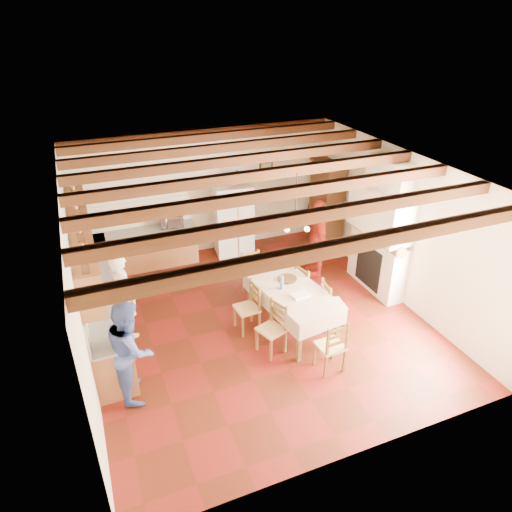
% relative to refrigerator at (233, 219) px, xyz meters
% --- Properties ---
extents(floor, '(6.00, 6.50, 0.02)m').
position_rel_refrigerator_xyz_m(floor, '(-0.55, -2.86, -0.88)').
color(floor, '#4C180C').
rests_on(floor, ground).
extents(ceiling, '(6.00, 6.50, 0.02)m').
position_rel_refrigerator_xyz_m(ceiling, '(-0.55, -2.86, 2.14)').
color(ceiling, white).
rests_on(ceiling, ground).
extents(wall_back, '(6.00, 0.02, 3.00)m').
position_rel_refrigerator_xyz_m(wall_back, '(-0.55, 0.40, 0.63)').
color(wall_back, beige).
rests_on(wall_back, ground).
extents(wall_front, '(6.00, 0.02, 3.00)m').
position_rel_refrigerator_xyz_m(wall_front, '(-0.55, -6.12, 0.63)').
color(wall_front, beige).
rests_on(wall_front, ground).
extents(wall_left, '(0.02, 6.50, 3.00)m').
position_rel_refrigerator_xyz_m(wall_left, '(-3.56, -2.86, 0.63)').
color(wall_left, beige).
rests_on(wall_left, ground).
extents(wall_right, '(0.02, 6.50, 3.00)m').
position_rel_refrigerator_xyz_m(wall_right, '(2.46, -2.86, 0.63)').
color(wall_right, beige).
rests_on(wall_right, ground).
extents(ceiling_beams, '(6.00, 6.30, 0.16)m').
position_rel_refrigerator_xyz_m(ceiling_beams, '(-0.55, -2.86, 2.04)').
color(ceiling_beams, '#3B1C0F').
rests_on(ceiling_beams, ground).
extents(lower_cabinets_left, '(0.60, 4.30, 0.86)m').
position_rel_refrigerator_xyz_m(lower_cabinets_left, '(-3.25, -1.81, -0.44)').
color(lower_cabinets_left, brown).
rests_on(lower_cabinets_left, ground).
extents(lower_cabinets_back, '(2.30, 0.60, 0.86)m').
position_rel_refrigerator_xyz_m(lower_cabinets_back, '(-2.10, 0.09, -0.44)').
color(lower_cabinets_back, brown).
rests_on(lower_cabinets_back, ground).
extents(countertop_left, '(0.62, 4.30, 0.04)m').
position_rel_refrigerator_xyz_m(countertop_left, '(-3.25, -1.81, 0.01)').
color(countertop_left, slate).
rests_on(countertop_left, lower_cabinets_left).
extents(countertop_back, '(2.34, 0.62, 0.04)m').
position_rel_refrigerator_xyz_m(countertop_back, '(-2.10, 0.09, 0.01)').
color(countertop_back, slate).
rests_on(countertop_back, lower_cabinets_back).
extents(backsplash_left, '(0.03, 4.30, 0.60)m').
position_rel_refrigerator_xyz_m(backsplash_left, '(-3.54, -1.81, 0.33)').
color(backsplash_left, beige).
rests_on(backsplash_left, ground).
extents(backsplash_back, '(2.30, 0.03, 0.60)m').
position_rel_refrigerator_xyz_m(backsplash_back, '(-2.10, 0.38, 0.33)').
color(backsplash_back, beige).
rests_on(backsplash_back, ground).
extents(upper_cabinets, '(0.35, 4.20, 0.70)m').
position_rel_refrigerator_xyz_m(upper_cabinets, '(-3.38, -1.81, 0.98)').
color(upper_cabinets, brown).
rests_on(upper_cabinets, ground).
extents(fireplace, '(0.56, 1.60, 2.80)m').
position_rel_refrigerator_xyz_m(fireplace, '(2.17, -2.66, 0.53)').
color(fireplace, beige).
rests_on(fireplace, ground).
extents(wall_picture, '(0.34, 0.03, 0.42)m').
position_rel_refrigerator_xyz_m(wall_picture, '(1.00, 0.37, 0.98)').
color(wall_picture, black).
rests_on(wall_picture, ground).
extents(refrigerator, '(0.95, 0.82, 1.74)m').
position_rel_refrigerator_xyz_m(refrigerator, '(0.00, 0.00, 0.00)').
color(refrigerator, white).
rests_on(refrigerator, floor).
extents(hutch, '(0.64, 1.23, 2.13)m').
position_rel_refrigerator_xyz_m(hutch, '(2.20, -0.52, 0.19)').
color(hutch, '#3A2013').
rests_on(hutch, floor).
extents(dining_table, '(1.22, 2.03, 0.84)m').
position_rel_refrigerator_xyz_m(dining_table, '(-0.03, -3.25, -0.12)').
color(dining_table, beige).
rests_on(dining_table, floor).
extents(chandelier, '(0.47, 0.47, 0.03)m').
position_rel_refrigerator_xyz_m(chandelier, '(-0.03, -3.25, 1.38)').
color(chandelier, black).
rests_on(chandelier, ground).
extents(chair_left_near, '(0.52, 0.53, 0.96)m').
position_rel_refrigerator_xyz_m(chair_left_near, '(-0.65, -3.76, -0.39)').
color(chair_left_near, brown).
rests_on(chair_left_near, floor).
extents(chair_left_far, '(0.43, 0.45, 0.96)m').
position_rel_refrigerator_xyz_m(chair_left_far, '(-0.81, -3.01, -0.39)').
color(chair_left_far, brown).
rests_on(chair_left_far, floor).
extents(chair_right_near, '(0.44, 0.46, 0.96)m').
position_rel_refrigerator_xyz_m(chair_right_near, '(0.71, -3.50, -0.39)').
color(chair_right_near, brown).
rests_on(chair_right_near, floor).
extents(chair_right_far, '(0.48, 0.50, 0.96)m').
position_rel_refrigerator_xyz_m(chair_right_far, '(0.56, -2.77, -0.39)').
color(chair_right_far, brown).
rests_on(chair_right_far, floor).
extents(chair_end_near, '(0.43, 0.41, 0.96)m').
position_rel_refrigerator_xyz_m(chair_end_near, '(0.07, -4.50, -0.39)').
color(chair_end_near, brown).
rests_on(chair_end_near, floor).
extents(chair_end_far, '(0.43, 0.41, 0.96)m').
position_rel_refrigerator_xyz_m(chair_end_far, '(-0.28, -2.00, -0.39)').
color(chair_end_far, brown).
rests_on(chair_end_far, floor).
extents(person_man, '(0.59, 0.71, 1.67)m').
position_rel_refrigerator_xyz_m(person_man, '(-2.87, -2.32, -0.04)').
color(person_man, white).
rests_on(person_man, floor).
extents(person_woman_blue, '(0.70, 0.86, 1.67)m').
position_rel_refrigerator_xyz_m(person_woman_blue, '(-2.97, -3.83, -0.04)').
color(person_woman_blue, '#41559F').
rests_on(person_woman_blue, floor).
extents(person_woman_red, '(0.75, 1.12, 1.77)m').
position_rel_refrigerator_xyz_m(person_woman_red, '(1.36, -1.67, 0.01)').
color(person_woman_red, '#A62318').
rests_on(person_woman_red, floor).
extents(microwave, '(0.55, 0.41, 0.28)m').
position_rel_refrigerator_xyz_m(microwave, '(-1.45, 0.09, 0.17)').
color(microwave, silver).
rests_on(microwave, countertop_back).
extents(fridge_vase, '(0.35, 0.35, 0.32)m').
position_rel_refrigerator_xyz_m(fridge_vase, '(0.12, 0.00, 1.03)').
color(fridge_vase, '#3A2013').
rests_on(fridge_vase, refrigerator).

